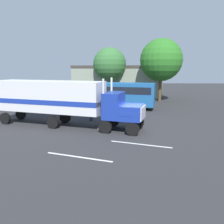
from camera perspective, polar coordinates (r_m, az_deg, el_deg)
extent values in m
plane|color=#2D2D30|center=(19.53, 5.87, -4.76)|extent=(120.00, 120.00, 0.00)
cube|color=silver|center=(16.22, 7.27, -8.14)|extent=(4.22, 1.55, 0.01)
cube|color=silver|center=(14.09, -8.45, -11.24)|extent=(4.23, 1.54, 0.01)
cube|color=#193399|center=(18.86, 5.10, -0.01)|extent=(2.44, 2.91, 1.20)
cube|color=#193399|center=(19.17, 0.45, 1.73)|extent=(2.05, 2.79, 2.20)
cube|color=silver|center=(18.68, 7.92, -0.18)|extent=(0.67, 2.04, 1.08)
cube|color=#193399|center=(18.85, 5.11, 0.16)|extent=(2.45, 2.95, 0.36)
cylinder|color=silver|center=(20.28, -0.12, 3.97)|extent=(0.18, 0.18, 3.40)
cylinder|color=silver|center=(18.21, -2.22, 3.13)|extent=(0.18, 0.18, 3.40)
cube|color=silver|center=(21.79, -15.76, 3.92)|extent=(10.81, 5.48, 2.80)
cube|color=#193399|center=(21.84, -15.70, 2.83)|extent=(10.82, 5.51, 0.44)
cylinder|color=silver|center=(20.52, 2.63, -1.20)|extent=(1.43, 0.98, 0.64)
cylinder|color=black|center=(20.10, 6.56, -2.70)|extent=(1.14, 0.60, 1.10)
cylinder|color=black|center=(18.01, 5.22, -4.31)|extent=(1.14, 0.60, 1.10)
cylinder|color=black|center=(20.64, 0.28, -2.25)|extent=(1.14, 0.60, 1.10)
cylinder|color=black|center=(18.61, -1.73, -3.76)|extent=(1.14, 0.60, 1.10)
cylinder|color=black|center=(22.57, -11.82, -1.33)|extent=(1.14, 0.60, 1.10)
cylinder|color=black|center=(20.73, -14.78, -2.57)|extent=(1.14, 0.60, 1.10)
cylinder|color=black|center=(25.52, -22.17, -0.48)|extent=(1.14, 0.60, 1.10)
cylinder|color=black|center=(23.91, -25.50, -1.50)|extent=(1.14, 0.60, 1.10)
cylinder|color=#2D3347|center=(23.13, -5.10, -1.18)|extent=(0.18, 0.18, 0.82)
cylinder|color=#2D3347|center=(23.13, -5.47, -1.19)|extent=(0.18, 0.18, 0.82)
cylinder|color=gray|center=(22.99, -5.32, 0.52)|extent=(0.34, 0.34, 0.58)
sphere|color=tan|center=(22.92, -5.34, 1.51)|extent=(0.23, 0.23, 0.23)
cube|color=black|center=(23.18, -5.32, 0.68)|extent=(0.28, 0.19, 0.36)
cube|color=#1E5999|center=(29.85, 0.13, 4.66)|extent=(11.29, 5.06, 2.90)
cube|color=black|center=(29.79, 0.13, 5.77)|extent=(10.66, 4.95, 0.90)
cylinder|color=black|center=(30.41, 8.17, 1.91)|extent=(1.04, 0.51, 1.00)
cylinder|color=black|center=(28.21, 7.65, 1.20)|extent=(1.04, 0.51, 1.00)
cylinder|color=black|center=(32.20, -5.76, 2.48)|extent=(1.04, 0.51, 1.00)
cylinder|color=black|center=(30.13, -7.24, 1.85)|extent=(1.04, 0.51, 1.00)
cube|color=black|center=(31.42, -20.73, 1.91)|extent=(4.75, 3.34, 0.70)
cube|color=#1E232D|center=(31.20, -20.55, 3.02)|extent=(2.57, 2.33, 0.55)
cylinder|color=black|center=(32.00, -23.59, 1.22)|extent=(0.68, 0.45, 0.64)
cylinder|color=black|center=(33.07, -21.63, 1.66)|extent=(0.68, 0.45, 0.64)
cylinder|color=black|center=(29.90, -19.64, 0.86)|extent=(0.68, 0.45, 0.64)
cylinder|color=black|center=(31.04, -17.70, 1.34)|extent=(0.68, 0.45, 0.64)
cylinder|color=brown|center=(40.50, -0.61, 6.39)|extent=(0.44, 0.44, 3.90)
sphere|color=#346B33|center=(40.36, -0.62, 12.04)|extent=(5.82, 5.82, 5.82)
cylinder|color=brown|center=(36.64, 12.08, 5.90)|extent=(0.44, 0.44, 4.23)
sphere|color=#2A7022|center=(36.52, 12.37, 12.79)|extent=(6.54, 6.54, 6.54)
cube|color=gray|center=(43.58, 1.42, 7.95)|extent=(17.65, 10.48, 5.75)
cube|color=#3F3833|center=(43.50, 1.44, 11.40)|extent=(17.78, 10.60, 0.50)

